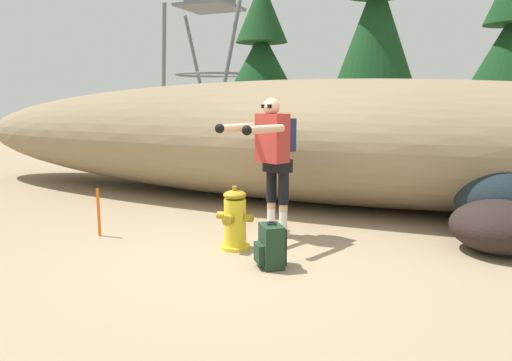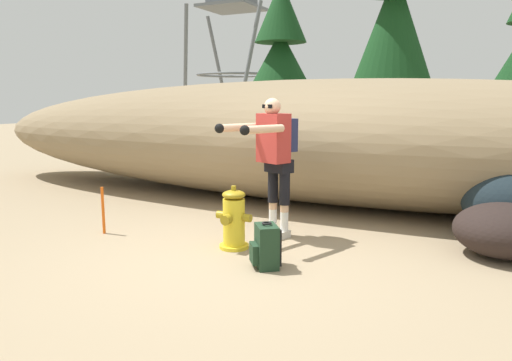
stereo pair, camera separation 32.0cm
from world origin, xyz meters
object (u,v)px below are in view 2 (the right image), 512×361
at_px(boulder_large, 506,230).
at_px(boulder_mid, 511,202).
at_px(spare_backpack, 266,247).
at_px(utility_worker, 274,151).
at_px(fire_hydrant, 234,220).
at_px(survey_stake, 103,210).

bearing_deg(boulder_large, boulder_mid, 85.60).
relative_size(spare_backpack, boulder_large, 0.43).
xyz_separation_m(utility_worker, boulder_mid, (2.60, 1.22, -0.62)).
height_order(fire_hydrant, boulder_large, fire_hydrant).
distance_m(fire_hydrant, boulder_mid, 3.37).
xyz_separation_m(utility_worker, boulder_large, (2.54, 0.44, -0.78)).
bearing_deg(survey_stake, boulder_mid, 23.51).
relative_size(spare_backpack, survey_stake, 0.78).
bearing_deg(boulder_large, utility_worker, -170.15).
height_order(fire_hydrant, boulder_mid, boulder_mid).
height_order(fire_hydrant, spare_backpack, fire_hydrant).
bearing_deg(fire_hydrant, boulder_large, 20.36).
relative_size(fire_hydrant, spare_backpack, 1.54).
xyz_separation_m(boulder_large, boulder_mid, (0.06, 0.78, 0.17)).
bearing_deg(utility_worker, spare_backpack, 41.79).
xyz_separation_m(fire_hydrant, survey_stake, (-1.78, -0.20, -0.03)).
relative_size(boulder_large, boulder_mid, 0.93).
distance_m(boulder_mid, survey_stake, 5.03).
bearing_deg(fire_hydrant, boulder_mid, 32.53).
relative_size(boulder_mid, survey_stake, 1.95).
distance_m(utility_worker, spare_backpack, 1.37).
bearing_deg(survey_stake, boulder_large, 15.10).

